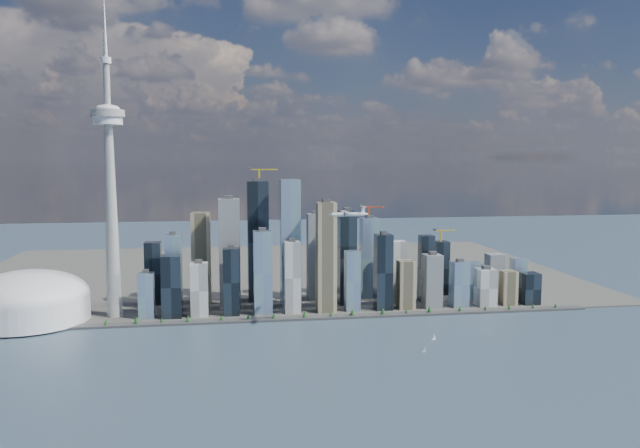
{
  "coord_description": "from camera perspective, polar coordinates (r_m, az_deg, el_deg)",
  "views": [
    {
      "loc": [
        -103.65,
        -803.06,
        280.4
      ],
      "look_at": [
        57.17,
        260.0,
        165.51
      ],
      "focal_mm": 35.0,
      "sensor_mm": 36.0,
      "label": 1
    }
  ],
  "objects": [
    {
      "name": "dome_stadium",
      "position": [
        1178.11,
        -25.14,
        -6.29
      ],
      "size": [
        200.0,
        200.0,
        86.0
      ],
      "color": "silver",
      "rests_on": "land"
    },
    {
      "name": "ground",
      "position": [
        856.9,
        -1.21,
        -13.0
      ],
      "size": [
        4000.0,
        4000.0,
        0.0
      ],
      "primitive_type": "plane",
      "color": "#2F4552",
      "rests_on": "ground"
    },
    {
      "name": "airplane",
      "position": [
        982.68,
        2.61,
        0.94
      ],
      "size": [
        64.38,
        56.95,
        15.69
      ],
      "rotation": [
        0.0,
        0.0,
        0.07
      ],
      "color": "silver",
      "rests_on": "ground"
    },
    {
      "name": "land",
      "position": [
        1532.23,
        -4.59,
        -4.41
      ],
      "size": [
        1400.0,
        900.0,
        3.0
      ],
      "primitive_type": "cube",
      "color": "#4C4C47",
      "rests_on": "ground"
    },
    {
      "name": "needle_tower",
      "position": [
        1131.13,
        -18.63,
        3.52
      ],
      "size": [
        56.0,
        56.0,
        550.5
      ],
      "color": "#979692",
      "rests_on": "land"
    },
    {
      "name": "shoreline_trees",
      "position": [
        1092.46,
        -2.92,
        -8.31
      ],
      "size": [
        960.53,
        7.2,
        8.8
      ],
      "color": "#3F2D1E",
      "rests_on": "seawall"
    },
    {
      "name": "seawall",
      "position": [
        1094.16,
        -2.92,
        -8.65
      ],
      "size": [
        1100.0,
        22.0,
        4.0
      ],
      "primitive_type": "cube",
      "color": "#383838",
      "rests_on": "ground"
    },
    {
      "name": "sailboat_east",
      "position": [
        995.49,
        10.39,
        -10.18
      ],
      "size": [
        6.84,
        2.43,
        9.45
      ],
      "rotation": [
        0.0,
        0.0,
        0.11
      ],
      "color": "white",
      "rests_on": "ground"
    },
    {
      "name": "sailboat_west",
      "position": [
        932.27,
        9.53,
        -11.31
      ],
      "size": [
        6.28,
        2.77,
        8.69
      ],
      "rotation": [
        0.0,
        0.0,
        -0.21
      ],
      "color": "white",
      "rests_on": "ground"
    },
    {
      "name": "skyscraper_cluster",
      "position": [
        1168.78,
        -0.45,
        -3.76
      ],
      "size": [
        736.0,
        142.0,
        258.57
      ],
      "color": "black",
      "rests_on": "land"
    }
  ]
}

